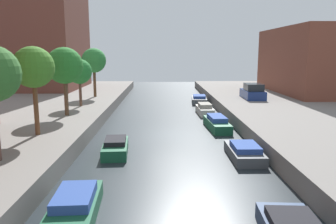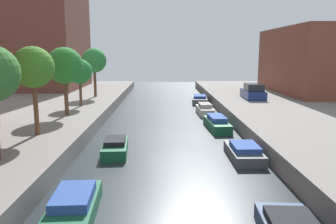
# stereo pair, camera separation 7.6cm
# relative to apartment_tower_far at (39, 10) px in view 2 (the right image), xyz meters

# --- Properties ---
(ground_plane) EXTENTS (84.00, 84.00, 0.00)m
(ground_plane) POSITION_rel_apartment_tower_far_xyz_m (16.00, -21.84, -10.88)
(ground_plane) COLOR #232B30
(apartment_tower_far) EXTENTS (10.00, 12.74, 19.75)m
(apartment_tower_far) POSITION_rel_apartment_tower_far_xyz_m (0.00, 0.00, 0.00)
(apartment_tower_far) COLOR brown
(apartment_tower_far) RESTS_ON quay_left
(low_block_right) EXTENTS (10.00, 15.94, 7.40)m
(low_block_right) POSITION_rel_apartment_tower_far_xyz_m (34.00, -5.47, -6.18)
(low_block_right) COLOR brown
(low_block_right) RESTS_ON quay_right
(street_tree_2) EXTENTS (2.28, 2.28, 4.94)m
(street_tree_2) POSITION_rel_apartment_tower_far_xyz_m (8.54, -25.70, -6.11)
(street_tree_2) COLOR brown
(street_tree_2) RESTS_ON quay_left
(street_tree_3) EXTENTS (2.65, 2.65, 4.99)m
(street_tree_3) POSITION_rel_apartment_tower_far_xyz_m (8.54, -19.74, -6.24)
(street_tree_3) COLOR brown
(street_tree_3) RESTS_ON quay_left
(street_tree_4) EXTENTS (2.13, 2.13, 4.05)m
(street_tree_4) POSITION_rel_apartment_tower_far_xyz_m (8.54, -15.39, -6.91)
(street_tree_4) COLOR brown
(street_tree_4) RESTS_ON quay_left
(street_tree_5) EXTENTS (2.54, 2.54, 5.05)m
(street_tree_5) POSITION_rel_apartment_tower_far_xyz_m (8.54, -9.03, -6.13)
(street_tree_5) COLOR brown
(street_tree_5) RESTS_ON quay_left
(parked_car) EXTENTS (1.96, 4.12, 1.53)m
(parked_car) POSITION_rel_apartment_tower_far_xyz_m (24.79, -10.86, -9.24)
(parked_car) COLOR navy
(parked_car) RESTS_ON quay_right
(moored_boat_left_1) EXTENTS (1.69, 3.90, 0.93)m
(moored_boat_left_1) POSITION_rel_apartment_tower_far_xyz_m (12.59, -33.58, -10.48)
(moored_boat_left_1) COLOR #195638
(moored_boat_left_1) RESTS_ON ground_plane
(moored_boat_left_2) EXTENTS (1.55, 3.36, 0.87)m
(moored_boat_left_2) POSITION_rel_apartment_tower_far_xyz_m (12.98, -26.17, -10.50)
(moored_boat_left_2) COLOR #195638
(moored_boat_left_2) RESTS_ON ground_plane
(moored_boat_right_2) EXTENTS (1.55, 3.52, 0.83)m
(moored_boat_right_2) POSITION_rel_apartment_tower_far_xyz_m (19.99, -27.17, -10.52)
(moored_boat_right_2) COLOR #4C5156
(moored_boat_right_2) RESTS_ON ground_plane
(moored_boat_right_3) EXTENTS (1.54, 4.39, 0.98)m
(moored_boat_right_3) POSITION_rel_apartment_tower_far_xyz_m (19.67, -20.13, -10.46)
(moored_boat_right_3) COLOR #195638
(moored_boat_right_3) RESTS_ON ground_plane
(moored_boat_right_4) EXTENTS (1.36, 3.52, 1.02)m
(moored_boat_right_4) POSITION_rel_apartment_tower_far_xyz_m (19.52, -14.15, -10.44)
(moored_boat_right_4) COLOR beige
(moored_boat_right_4) RESTS_ON ground_plane
(moored_boat_right_5) EXTENTS (1.86, 4.09, 0.90)m
(moored_boat_right_5) POSITION_rel_apartment_tower_far_xyz_m (19.79, -7.18, -10.49)
(moored_boat_right_5) COLOR #4C5156
(moored_boat_right_5) RESTS_ON ground_plane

